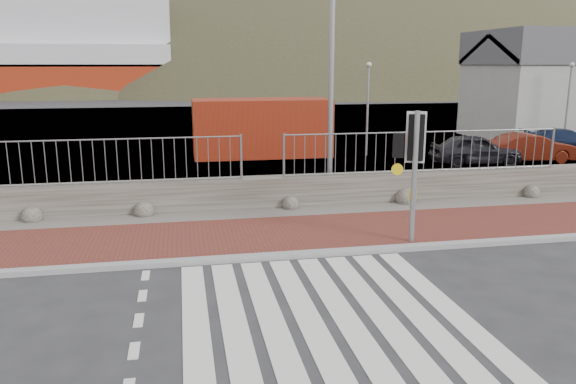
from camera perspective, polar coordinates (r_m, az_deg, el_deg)
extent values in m
plane|color=#28282B|center=(9.34, 4.00, -12.71)|extent=(220.00, 220.00, 0.00)
cube|color=brown|center=(13.43, -0.89, -4.41)|extent=(40.00, 3.00, 0.08)
cube|color=gray|center=(12.03, 0.35, -6.45)|extent=(40.00, 0.25, 0.12)
cube|color=silver|center=(9.08, -9.31, -13.62)|extent=(0.42, 5.60, 0.01)
cube|color=silver|center=(9.10, -5.43, -13.42)|extent=(0.42, 5.60, 0.01)
cube|color=silver|center=(9.17, -1.59, -13.16)|extent=(0.42, 5.60, 0.01)
cube|color=silver|center=(9.27, 2.16, -12.85)|extent=(0.42, 5.60, 0.01)
cube|color=silver|center=(9.41, 5.81, -12.49)|extent=(0.42, 5.60, 0.01)
cube|color=silver|center=(9.59, 9.33, -12.11)|extent=(0.42, 5.60, 0.01)
cube|color=silver|center=(9.80, 12.69, -11.69)|extent=(0.42, 5.60, 0.01)
cube|color=silver|center=(10.04, 15.90, -11.26)|extent=(0.42, 5.60, 0.01)
cube|color=#59544C|center=(15.33, -2.19, -2.26)|extent=(40.00, 1.50, 0.06)
cube|color=#4A443D|center=(16.00, -2.63, -0.07)|extent=(40.00, 0.60, 0.90)
cylinder|color=gray|center=(15.62, -20.38, 4.97)|extent=(8.40, 0.04, 0.04)
cylinder|color=gray|center=(15.58, -4.78, 3.48)|extent=(0.07, 0.07, 1.20)
cylinder|color=gray|center=(16.92, 13.78, 5.96)|extent=(8.40, 0.04, 0.04)
cylinder|color=gray|center=(15.75, -0.43, 3.62)|extent=(0.07, 0.07, 1.20)
cylinder|color=gray|center=(19.12, 25.24, 4.04)|extent=(0.07, 0.07, 1.20)
cube|color=#4C4C4F|center=(36.33, -7.32, 6.39)|extent=(120.00, 40.00, 0.50)
cube|color=#3F4C54|center=(71.18, -9.16, 9.46)|extent=(220.00, 50.00, 0.05)
cube|color=silver|center=(77.82, -23.41, 15.51)|extent=(30.00, 12.00, 6.00)
ellipsoid|color=#343822|center=(99.82, -17.86, -1.70)|extent=(106.40, 68.40, 76.00)
ellipsoid|color=#343822|center=(105.65, 7.41, -3.76)|extent=(140.00, 90.00, 100.00)
cylinder|color=gray|center=(12.82, 12.70, 1.26)|extent=(0.12, 0.12, 3.04)
cube|color=yellow|center=(12.90, 12.61, -0.39)|extent=(0.17, 0.13, 0.24)
cube|color=black|center=(12.67, 12.90, 5.35)|extent=(0.50, 0.39, 1.14)
sphere|color=#0CE53F|center=(12.71, 12.83, 3.90)|extent=(0.16, 0.16, 0.16)
cube|color=black|center=(12.66, 11.15, 4.69)|extent=(0.28, 0.24, 0.54)
cylinder|color=gray|center=(16.83, 4.47, 14.38)|extent=(0.16, 0.16, 8.97)
cube|color=maroon|center=(25.28, -2.72, 6.56)|extent=(6.05, 2.53, 2.52)
imported|color=black|center=(24.29, 18.52, 4.13)|extent=(3.79, 1.91, 1.24)
imported|color=#56170C|center=(25.67, 23.42, 4.14)|extent=(3.74, 1.52, 1.21)
imported|color=#121C39|center=(28.96, 26.26, 4.67)|extent=(4.13, 2.37, 1.13)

